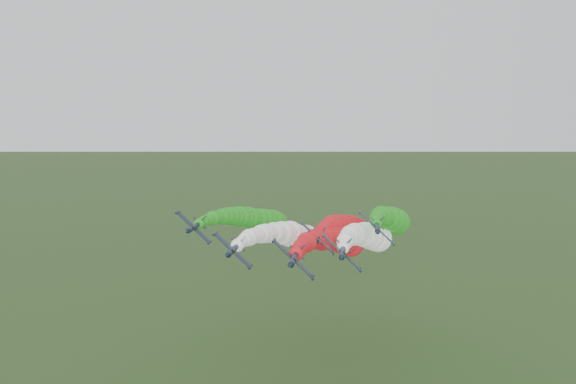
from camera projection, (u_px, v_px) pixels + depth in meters
The scene contains 6 objects.
jet_lead at pixel (336, 240), 140.44m from camera, with size 16.13×69.95×18.08m.
jet_inner_left at pixel (288, 235), 148.72m from camera, with size 15.29×69.11×17.24m.
jet_inner_right at pixel (367, 236), 147.03m from camera, with size 15.84×69.66×17.79m.
jet_outer_left at pixel (257, 219), 160.47m from camera, with size 15.38×69.20×17.33m.
jet_outer_right at pixel (391, 220), 157.51m from camera, with size 15.33×69.15×17.28m.
jet_trail at pixel (347, 227), 162.78m from camera, with size 15.43×69.25×17.38m.
Camera 1 is at (8.04, -106.13, 66.56)m, focal length 35.00 mm.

